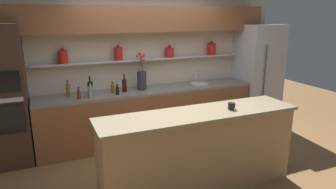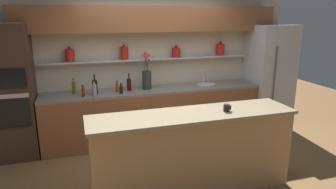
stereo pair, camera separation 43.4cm
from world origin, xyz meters
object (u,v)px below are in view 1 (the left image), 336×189
object	(u,v)px
sink_fixture	(199,83)
bottle_sauce_4	(117,90)
oven_tower	(2,97)
bottle_sauce_0	(79,94)
flower_vase	(142,79)
coffee_mug	(231,106)
refrigerator	(257,75)
bottle_sauce_1	(113,88)
bottle_spirit_5	(90,92)
bottle_wine_6	(90,89)
bottle_oil_2	(68,90)
bottle_wine_3	(124,85)

from	to	relation	value
sink_fixture	bottle_sauce_4	size ratio (longest dim) A/B	1.97
oven_tower	bottle_sauce_0	bearing A→B (deg)	-7.41
flower_vase	coffee_mug	xyz separation A→B (m)	(0.57, -1.80, -0.04)
refrigerator	bottle_sauce_1	size ratio (longest dim) A/B	10.68
bottle_spirit_5	coffee_mug	bearing A→B (deg)	-47.53
flower_vase	bottle_sauce_1	distance (m)	0.53
bottle_wine_6	bottle_spirit_5	bearing A→B (deg)	-98.80
bottle_sauce_4	coffee_mug	bearing A→B (deg)	-57.14
bottle_oil_2	bottle_spirit_5	size ratio (longest dim) A/B	1.04
flower_vase	bottle_wine_3	bearing A→B (deg)	-174.05
bottle_oil_2	bottle_sauce_4	distance (m)	0.76
coffee_mug	bottle_spirit_5	bearing A→B (deg)	132.47
bottle_sauce_4	bottle_wine_6	world-z (taller)	bottle_wine_6
bottle_wine_3	bottle_spirit_5	distance (m)	0.60
bottle_sauce_1	coffee_mug	size ratio (longest dim) A/B	1.87
bottle_sauce_1	bottle_spirit_5	distance (m)	0.40
bottle_wine_6	coffee_mug	distance (m)	2.25
refrigerator	bottle_wine_6	distance (m)	3.26
refrigerator	bottle_wine_6	size ratio (longest dim) A/B	6.24
oven_tower	bottle_oil_2	distance (m)	0.91
bottle_sauce_1	bottle_wine_3	size ratio (longest dim) A/B	0.63
bottle_sauce_4	bottle_oil_2	bearing A→B (deg)	162.62
oven_tower	bottle_sauce_1	xyz separation A→B (m)	(1.59, 0.00, -0.03)
bottle_sauce_0	bottle_sauce_1	xyz separation A→B (m)	(0.55, 0.14, 0.00)
bottle_sauce_0	coffee_mug	world-z (taller)	coffee_mug
bottle_wine_6	bottle_sauce_4	bearing A→B (deg)	-13.71
bottle_sauce_0	bottle_wine_6	size ratio (longest dim) A/B	0.57
bottle_sauce_1	bottle_oil_2	size ratio (longest dim) A/B	0.74
sink_fixture	coffee_mug	world-z (taller)	sink_fixture
refrigerator	bottle_spirit_5	distance (m)	3.28
oven_tower	bottle_sauce_4	distance (m)	1.64
oven_tower	bottle_spirit_5	size ratio (longest dim) A/B	8.55
bottle_spirit_5	sink_fixture	bearing A→B (deg)	4.53
bottle_sauce_0	bottle_sauce_4	world-z (taller)	bottle_sauce_0
flower_vase	bottle_wine_6	xyz separation A→B (m)	(-0.88, -0.08, -0.07)
bottle_wine_3	coffee_mug	xyz separation A→B (m)	(0.89, -1.77, 0.04)
bottle_sauce_0	bottle_sauce_4	xyz separation A→B (m)	(0.59, 0.00, -0.01)
bottle_sauce_4	bottle_sauce_1	bearing A→B (deg)	109.18
flower_vase	bottle_oil_2	world-z (taller)	flower_vase
sink_fixture	coffee_mug	size ratio (longest dim) A/B	3.40
bottle_sauce_4	refrigerator	bearing A→B (deg)	1.92
coffee_mug	oven_tower	bearing A→B (deg)	146.90
oven_tower	coffee_mug	world-z (taller)	oven_tower
sink_fixture	bottle_sauce_1	bearing A→B (deg)	-179.62
refrigerator	sink_fixture	distance (m)	1.28
bottle_wine_3	bottle_spirit_5	size ratio (longest dim) A/B	1.24
sink_fixture	bottle_sauce_0	xyz separation A→B (m)	(-2.16, -0.15, 0.06)
bottle_oil_2	sink_fixture	bearing A→B (deg)	-2.10
bottle_sauce_1	bottle_oil_2	xyz separation A→B (m)	(-0.68, 0.10, 0.02)
oven_tower	refrigerator	bearing A→B (deg)	-0.47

